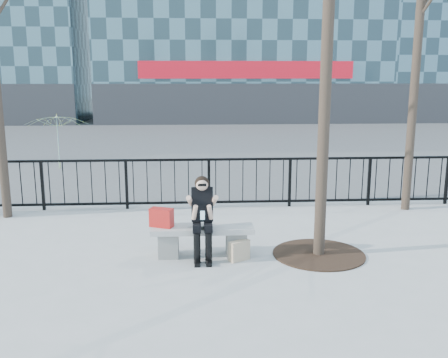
{
  "coord_description": "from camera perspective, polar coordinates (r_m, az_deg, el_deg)",
  "views": [
    {
      "loc": [
        -0.11,
        -7.73,
        2.88
      ],
      "look_at": [
        0.4,
        0.8,
        1.1
      ],
      "focal_mm": 40.0,
      "sensor_mm": 36.0,
      "label": 1
    }
  ],
  "objects": [
    {
      "name": "bench_main",
      "position": [
        8.15,
        -2.49,
        -6.69
      ],
      "size": [
        1.65,
        0.46,
        0.49
      ],
      "color": "slate",
      "rests_on": "ground"
    },
    {
      "name": "tree_grate",
      "position": [
        8.4,
        10.76,
        -8.42
      ],
      "size": [
        1.5,
        1.5,
        0.02
      ],
      "primitive_type": "cylinder",
      "color": "black",
      "rests_on": "ground"
    },
    {
      "name": "shopping_bag",
      "position": [
        7.97,
        1.78,
        -8.18
      ],
      "size": [
        0.35,
        0.29,
        0.32
      ],
      "primitive_type": "cube",
      "rotation": [
        0.0,
        0.0,
        0.56
      ],
      "color": "beige",
      "rests_on": "ground"
    },
    {
      "name": "street_surface",
      "position": [
        22.91,
        -3.15,
        4.53
      ],
      "size": [
        60.0,
        23.0,
        0.01
      ],
      "primitive_type": "cube",
      "color": "#474747",
      "rests_on": "ground"
    },
    {
      "name": "seated_woman",
      "position": [
        7.89,
        -2.49,
        -4.52
      ],
      "size": [
        0.5,
        0.64,
        1.34
      ],
      "color": "black",
      "rests_on": "ground"
    },
    {
      "name": "handbag",
      "position": [
        8.09,
        -7.16,
        -4.4
      ],
      "size": [
        0.41,
        0.3,
        0.3
      ],
      "primitive_type": "cube",
      "rotation": [
        0.0,
        0.0,
        -0.4
      ],
      "color": "red",
      "rests_on": "bench_main"
    },
    {
      "name": "ground",
      "position": [
        8.25,
        -2.47,
        -8.68
      ],
      "size": [
        120.0,
        120.0,
        0.0
      ],
      "primitive_type": "plane",
      "color": "#989893",
      "rests_on": "ground"
    },
    {
      "name": "railing",
      "position": [
        10.98,
        -2.78,
        -0.48
      ],
      "size": [
        14.0,
        0.06,
        1.1
      ],
      "color": "black",
      "rests_on": "ground"
    },
    {
      "name": "vendor_umbrella",
      "position": [
        16.4,
        -18.48,
        4.08
      ],
      "size": [
        2.05,
        2.08,
        1.72
      ],
      "primitive_type": "imported",
      "rotation": [
        0.0,
        0.0,
        -0.09
      ],
      "color": "#EEF536",
      "rests_on": "ground"
    }
  ]
}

